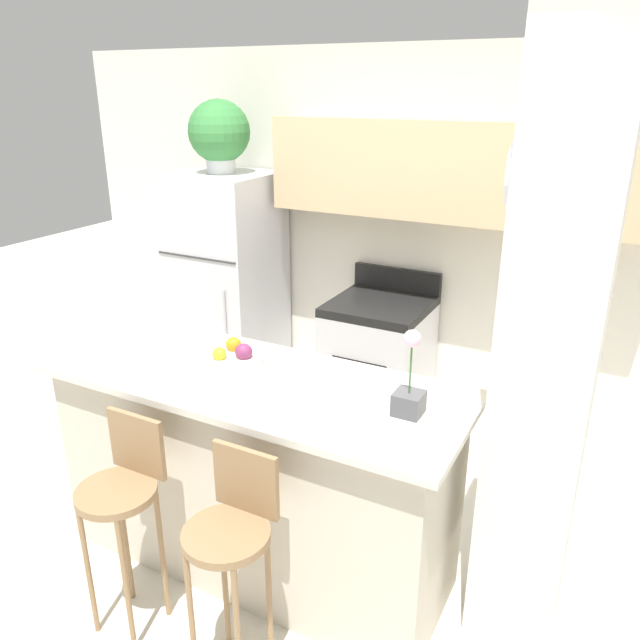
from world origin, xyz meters
TOP-DOWN VIEW (x-y plane):
  - ground_plane at (0.00, 0.00)m, footprint 14.00×14.00m
  - wall_back at (0.14, 1.90)m, footprint 5.60×0.38m
  - pillar_right at (1.24, 0.19)m, footprint 0.38×0.32m
  - counter_bar at (0.00, 0.00)m, footprint 2.02×0.76m
  - refrigerator at (-1.27, 1.57)m, footprint 0.71×0.71m
  - stove_range at (-0.02, 1.60)m, footprint 0.65×0.66m
  - bar_stool_left at (-0.28, -0.57)m, footprint 0.34×0.34m
  - bar_stool_right at (0.28, -0.57)m, footprint 0.34×0.34m
  - potted_plant_on_fridge at (-1.27, 1.57)m, footprint 0.44×0.44m
  - orchid_vase at (0.76, 0.02)m, footprint 0.12×0.12m
  - fruit_bowl at (-0.15, 0.08)m, footprint 0.30×0.30m

SIDE VIEW (x-z plane):
  - ground_plane at x=0.00m, z-range 0.00..0.00m
  - stove_range at x=-0.02m, z-range -0.07..1.00m
  - counter_bar at x=0.00m, z-range 0.00..1.04m
  - bar_stool_left at x=-0.28m, z-range 0.17..1.17m
  - bar_stool_right at x=0.28m, z-range 0.17..1.17m
  - refrigerator at x=-1.27m, z-range 0.00..1.70m
  - fruit_bowl at x=-0.15m, z-range 1.02..1.13m
  - orchid_vase at x=0.76m, z-range 0.96..1.33m
  - pillar_right at x=1.24m, z-range 0.01..2.56m
  - wall_back at x=0.14m, z-range 0.19..2.74m
  - potted_plant_on_fridge at x=-1.27m, z-range 1.72..2.22m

